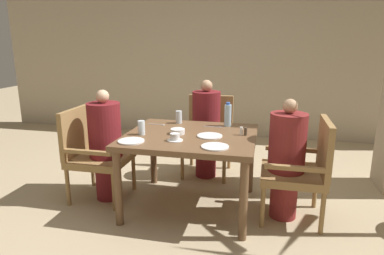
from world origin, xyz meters
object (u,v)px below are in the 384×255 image
object	(u,v)px
water_bottle	(228,115)
diner_in_left_chair	(106,144)
glass_tall_near	(179,117)
glass_tall_mid	(141,128)
diner_in_far_chair	(206,128)
plate_main_right	(131,141)
diner_in_right_chair	(286,158)
bowl_small	(178,131)
chair_right_side	(303,166)
plate_dessert_center	(215,147)
chair_left_side	(93,150)
plate_main_left	(210,136)
chair_far_side	(208,132)
teacup_with_saucer	(175,138)

from	to	relation	value
water_bottle	diner_in_left_chair	bearing A→B (deg)	-161.92
diner_in_left_chair	glass_tall_near	world-z (taller)	diner_in_left_chair
water_bottle	glass_tall_mid	distance (m)	0.88
diner_in_far_chair	plate_main_right	size ratio (longest dim) A/B	5.03
diner_in_right_chair	bowl_small	bearing A→B (deg)	-179.00
chair_right_side	plate_dessert_center	bearing A→B (deg)	-154.63
diner_in_left_chair	chair_left_side	bearing A→B (deg)	180.00
diner_in_far_chair	bowl_small	bearing A→B (deg)	-98.42
chair_left_side	plate_main_left	bearing A→B (deg)	-2.00
glass_tall_mid	plate_main_left	bearing A→B (deg)	6.67
chair_far_side	glass_tall_mid	distance (m)	1.18
chair_far_side	plate_dessert_center	xyz separation A→B (m)	(0.28, -1.29, 0.24)
diner_in_far_chair	chair_right_side	size ratio (longest dim) A/B	1.24
glass_tall_near	diner_in_left_chair	bearing A→B (deg)	-148.90
chair_left_side	plate_main_right	bearing A→B (deg)	-31.50
diner_in_left_chair	water_bottle	size ratio (longest dim) A/B	4.57
diner_in_far_chair	chair_right_side	bearing A→B (deg)	-38.19
chair_far_side	diner_in_far_chair	xyz separation A→B (m)	(-0.00, -0.15, 0.09)
glass_tall_mid	plate_main_right	bearing A→B (deg)	-91.47
diner_in_left_chair	plate_main_right	xyz separation A→B (m)	(0.42, -0.35, 0.16)
diner_in_left_chair	bowl_small	xyz separation A→B (m)	(0.75, -0.02, 0.18)
diner_in_far_chair	plate_main_left	distance (m)	0.87
plate_dessert_center	chair_left_side	bearing A→B (deg)	165.00
glass_tall_mid	chair_far_side	bearing A→B (deg)	67.53
chair_left_side	plate_main_left	xyz separation A→B (m)	(1.20, -0.04, 0.24)
chair_right_side	teacup_with_saucer	xyz separation A→B (m)	(-1.10, -0.24, 0.26)
plate_main_right	diner_in_left_chair	bearing A→B (deg)	140.48
chair_left_side	glass_tall_mid	bearing A→B (deg)	-11.26
diner_in_far_chair	plate_main_right	world-z (taller)	diner_in_far_chair
bowl_small	plate_dessert_center	bearing A→B (deg)	-39.35
chair_far_side	glass_tall_near	xyz separation A→B (m)	(-0.22, -0.55, 0.30)
diner_in_right_chair	plate_main_right	xyz separation A→B (m)	(-1.31, -0.35, 0.18)
chair_far_side	chair_right_side	size ratio (longest dim) A/B	1.00
chair_far_side	diner_in_right_chair	world-z (taller)	diner_in_right_chair
plate_main_left	glass_tall_mid	world-z (taller)	glass_tall_mid
chair_left_side	glass_tall_near	size ratio (longest dim) A/B	7.06
water_bottle	diner_in_right_chair	bearing A→B (deg)	-33.55
diner_in_left_chair	glass_tall_mid	size ratio (longest dim) A/B	8.56
chair_left_side	water_bottle	size ratio (longest dim) A/B	3.77
glass_tall_near	chair_far_side	bearing A→B (deg)	68.47
plate_main_right	teacup_with_saucer	distance (m)	0.38
diner_in_far_chair	water_bottle	xyz separation A→B (m)	(0.29, -0.42, 0.26)
chair_right_side	glass_tall_mid	distance (m)	1.48
bowl_small	teacup_with_saucer	bearing A→B (deg)	-81.05
plate_dessert_center	plate_main_left	bearing A→B (deg)	107.52
diner_in_right_chair	water_bottle	world-z (taller)	diner_in_right_chair
chair_left_side	diner_in_left_chair	size ratio (longest dim) A/B	0.82
plate_main_right	glass_tall_near	world-z (taller)	glass_tall_near
plate_main_left	glass_tall_near	xyz separation A→B (m)	(-0.40, 0.43, 0.06)
diner_in_right_chair	glass_tall_mid	world-z (taller)	diner_in_right_chair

